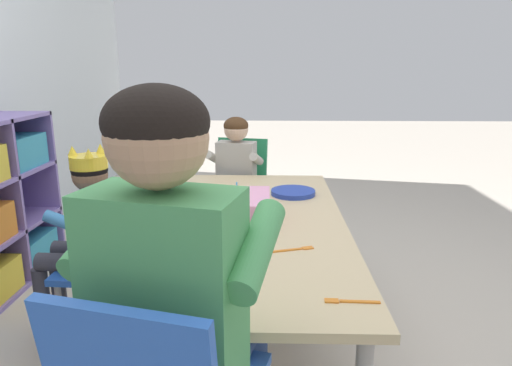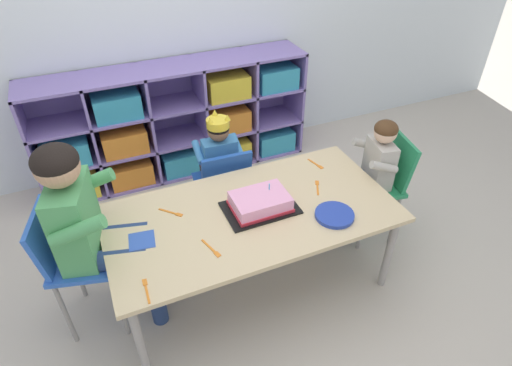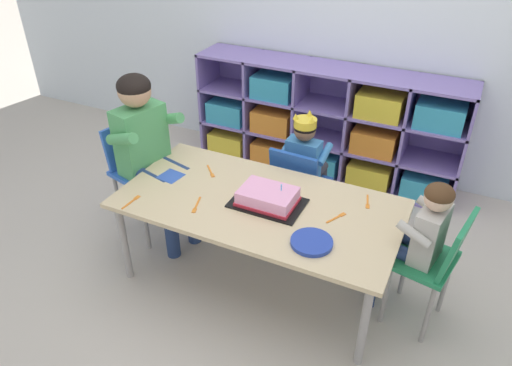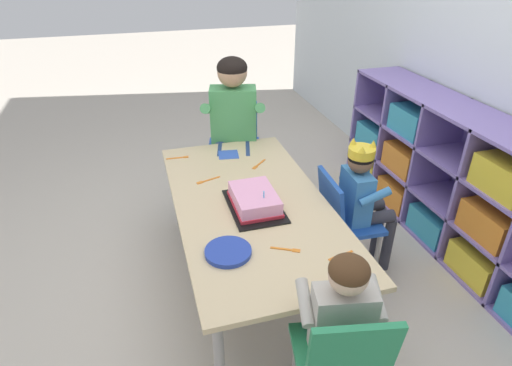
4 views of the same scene
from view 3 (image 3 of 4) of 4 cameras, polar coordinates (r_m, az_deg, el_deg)
The scene contains 17 objects.
ground at distance 2.88m, azimuth 0.27°, elevation -11.15°, with size 16.00×16.00×0.00m, color #BCB2A3.
storage_cubby_shelf at distance 3.70m, azimuth 8.16°, elevation 6.43°, with size 2.03×0.35×0.86m.
activity_table at distance 2.56m, azimuth 0.30°, elevation -3.06°, with size 1.50×0.76×0.54m.
classroom_chair_blue at distance 3.02m, azimuth 5.05°, elevation 0.08°, with size 0.35×0.32×0.62m.
child_with_crown at distance 3.03m, azimuth 5.98°, elevation 3.20°, with size 0.30×0.31×0.82m.
classroom_chair_adult_side at distance 3.07m, azimuth -13.68°, elevation 1.93°, with size 0.42×0.42×0.74m.
adult_helper_seated at distance 2.89m, azimuth -12.77°, elevation 4.73°, with size 0.47×0.45×1.08m.
classroom_chair_guest_side at distance 2.50m, azimuth 20.59°, elevation -8.57°, with size 0.36×0.37×0.70m.
guest_at_table_side at distance 2.45m, azimuth 18.88°, elevation -5.74°, with size 0.32×0.32×0.84m.
birthday_cake_on_tray at distance 2.50m, azimuth 1.40°, elevation -1.80°, with size 0.38×0.25×0.12m.
paper_plate_stack at distance 2.27m, azimuth 6.67°, elevation -7.05°, with size 0.20×0.20×0.02m, color #233DA3.
paper_napkin_square at distance 2.79m, azimuth -10.16°, elevation 0.82°, with size 0.12×0.12×0.00m, color #3356B7.
fork_near_child_seat at distance 2.59m, azimuth 13.20°, elevation -2.29°, with size 0.05×0.13×0.00m.
fork_at_table_front_edge at distance 2.62m, azimuth -14.62°, elevation -2.12°, with size 0.02×0.14×0.00m.
fork_beside_plate_stack at distance 2.52m, azimuth -7.15°, elevation -2.72°, with size 0.06×0.14×0.00m.
fork_near_cake_tray at distance 2.45m, azimuth 9.69°, elevation -4.05°, with size 0.07×0.12×0.00m.
fork_scattered_mid_table at distance 2.80m, azimuth -5.43°, elevation 1.34°, with size 0.11×0.11×0.00m.
Camera 3 is at (0.89, -1.88, 1.99)m, focal length 33.43 mm.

